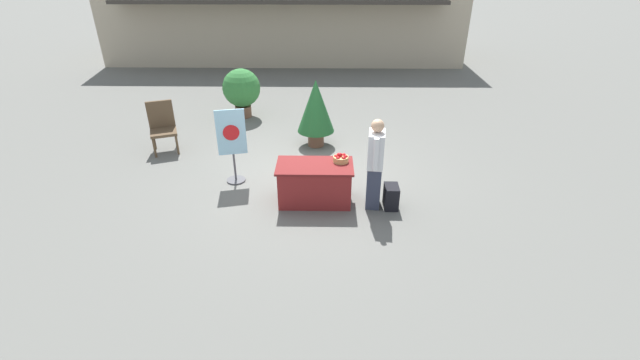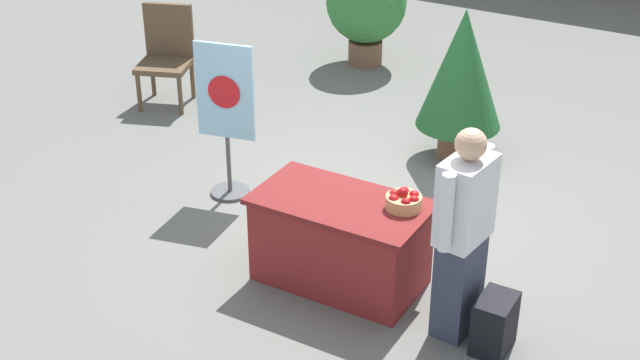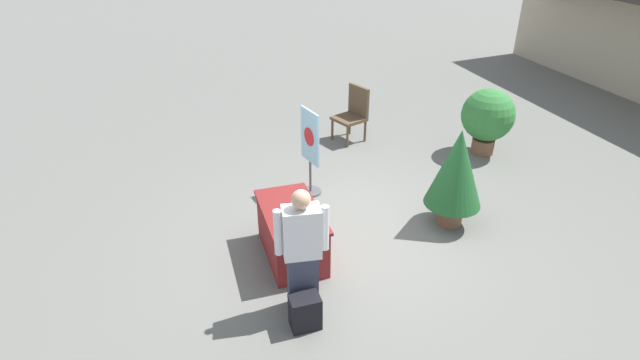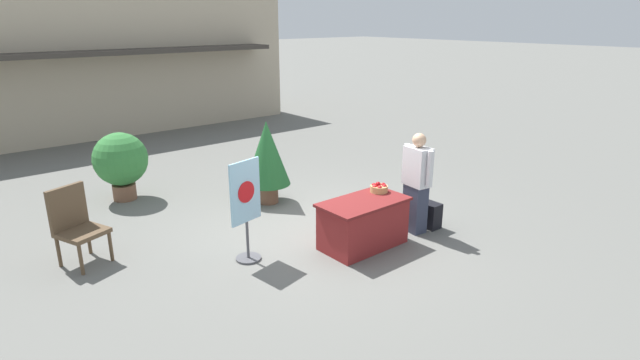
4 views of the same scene
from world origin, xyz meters
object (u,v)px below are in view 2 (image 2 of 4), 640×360
Objects in this scene: person_visitor at (463,234)px; backpack at (494,324)px; poster_board at (226,116)px; display_table at (341,241)px; potted_plant_far_right at (462,73)px; potted_plant_far_left at (366,5)px; apple_basket at (404,200)px; patio_chair at (167,51)px.

backpack is at bearing 176.08° from person_visitor.
display_table is at bearing 52.49° from poster_board.
person_visitor is at bearing 168.82° from backpack.
potted_plant_far_right reaches higher than potted_plant_far_left.
display_table is 4.79m from potted_plant_far_left.
backpack is (0.88, -0.32, -0.58)m from apple_basket.
poster_board is at bearing 163.78° from apple_basket.
person_visitor is at bearing 41.78° from patio_chair.
potted_plant_far_right reaches higher than apple_basket.
poster_board is (-1.56, 0.72, 0.42)m from display_table.
potted_plant_far_left is (-0.47, 3.60, -0.03)m from poster_board.
person_visitor reaches higher than patio_chair.
potted_plant_far_left is at bearing 126.75° from patio_chair.
patio_chair reaches higher than display_table.
potted_plant_far_right is (-1.37, 2.64, 0.69)m from backpack.
poster_board is at bearing 31.10° from patio_chair.
potted_plant_far_right reaches higher than backpack.
person_visitor is 5.40m from potted_plant_far_left.
potted_plant_far_left is at bearing 115.19° from display_table.
backpack is at bearing 42.72° from patio_chair.
apple_basket is 4.87m from potted_plant_far_left.
patio_chair is (-4.42, 2.29, -0.22)m from person_visitor.
person_visitor is 3.82× the size of backpack.
apple_basket is at bearing 159.74° from backpack.
person_visitor is at bearing -67.59° from potted_plant_far_right.
patio_chair is at bearing 147.58° from display_table.
backpack is (0.31, -0.06, -0.61)m from person_visitor.
apple_basket is at bearing 60.98° from poster_board.
person_visitor is at bearing -55.55° from potted_plant_far_left.
potted_plant_far_right is at bearing 125.96° from poster_board.
potted_plant_far_right is at bearing 117.45° from backpack.
poster_board is 1.14× the size of potted_plant_far_left.
poster_board is at bearing -10.93° from person_visitor.
potted_plant_far_left is (-2.49, 4.19, -0.04)m from apple_basket.
potted_plant_far_right is at bearing 102.06° from apple_basket.
patio_chair is (-3.40, 2.16, 0.23)m from display_table.
display_table is at bearing -64.81° from potted_plant_far_left.
person_visitor is at bearing -24.79° from apple_basket.
display_table is 1.04× the size of potted_plant_far_left.
poster_board is (-2.58, 0.85, -0.03)m from person_visitor.
patio_chair is 2.56m from potted_plant_far_left.
apple_basket is 0.18× the size of potted_plant_far_right.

